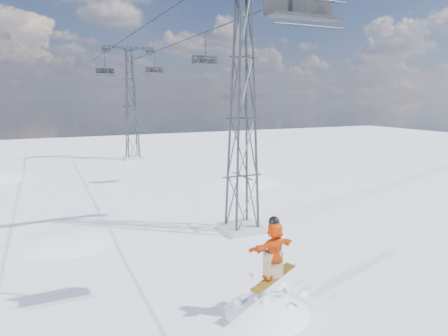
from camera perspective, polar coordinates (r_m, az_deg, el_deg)
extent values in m
plane|color=white|center=(13.29, 16.10, -19.48)|extent=(120.00, 120.00, 0.00)
sphere|color=white|center=(33.97, 2.53, -17.91)|extent=(20.00, 20.00, 20.00)
sphere|color=white|center=(40.54, -29.32, -15.82)|extent=(22.00, 22.00, 22.00)
cube|color=#999999|center=(19.74, 2.55, -8.57)|extent=(1.80, 1.80, 0.30)
cube|color=#999999|center=(42.96, -12.85, 1.44)|extent=(1.80, 1.80, 0.30)
cube|color=#32353A|center=(42.75, -13.46, 16.31)|extent=(5.00, 0.35, 0.35)
cube|color=#32353A|center=(42.34, -16.48, 15.97)|extent=(0.80, 0.25, 0.50)
cube|color=#32353A|center=(43.22, -10.47, 16.08)|extent=(0.80, 0.25, 0.50)
cylinder|color=black|center=(29.15, -12.38, 18.56)|extent=(0.06, 51.00, 0.06)
cylinder|color=black|center=(30.42, -3.82, 18.40)|extent=(0.06, 51.00, 0.06)
cube|color=#9B7A14|center=(12.22, 7.09, -15.28)|extent=(1.75, 0.94, 0.32)
imported|color=#DE4109|center=(11.87, 7.19, -11.48)|extent=(1.63, 0.72, 1.70)
cube|color=#857452|center=(12.05, 7.14, -13.51)|extent=(0.52, 0.43, 0.78)
sphere|color=black|center=(11.59, 7.28, -7.66)|extent=(0.32, 0.32, 0.32)
cube|color=black|center=(11.18, 11.34, 20.41)|extent=(2.12, 0.48, 0.08)
cube|color=black|center=(11.42, 10.66, 21.83)|extent=(2.12, 0.06, 0.58)
cylinder|color=black|center=(10.92, 12.15, 19.22)|extent=(2.12, 0.06, 0.06)
cylinder|color=black|center=(28.86, -2.66, 16.76)|extent=(0.08, 0.08, 2.09)
cube|color=black|center=(28.76, -2.64, 14.69)|extent=(1.90, 0.43, 0.08)
cube|color=black|center=(28.98, -2.81, 15.22)|extent=(1.90, 0.06, 0.52)
cylinder|color=black|center=(28.52, -2.45, 14.25)|extent=(1.90, 0.06, 0.06)
cylinder|color=black|center=(28.53, -2.42, 15.40)|extent=(1.90, 0.05, 0.05)
cylinder|color=black|center=(43.61, -16.68, 14.18)|extent=(0.07, 0.07, 2.02)
cube|color=black|center=(43.55, -16.61, 12.85)|extent=(1.84, 0.41, 0.07)
cube|color=black|center=(43.76, -16.67, 13.20)|extent=(1.84, 0.06, 0.50)
cylinder|color=black|center=(43.31, -16.55, 12.57)|extent=(1.84, 0.06, 0.06)
cylinder|color=black|center=(43.30, -16.58, 13.30)|extent=(1.84, 0.05, 0.05)
cylinder|color=black|center=(41.68, -9.89, 14.68)|extent=(0.07, 0.07, 1.98)
cube|color=black|center=(41.61, -9.85, 13.31)|extent=(1.80, 0.41, 0.07)
cube|color=black|center=(41.82, -9.94, 13.67)|extent=(1.80, 0.05, 0.50)
cylinder|color=black|center=(41.38, -9.76, 13.02)|extent=(1.80, 0.05, 0.05)
cylinder|color=black|center=(41.37, -9.77, 13.77)|extent=(1.80, 0.05, 0.05)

